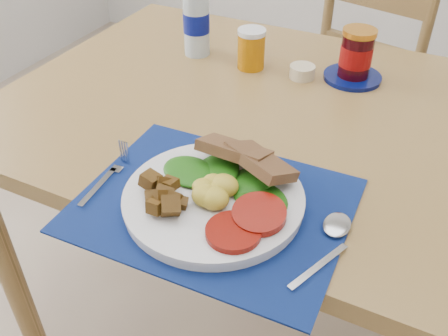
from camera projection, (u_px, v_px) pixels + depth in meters
name	position (u px, v px, depth m)	size (l,w,h in m)	color
table	(305.00, 148.00, 1.14)	(1.40, 0.90, 0.75)	brown
chair_far	(376.00, 72.00, 1.73)	(0.46, 0.45, 1.04)	#52391D
placemat	(214.00, 205.00, 0.86)	(0.45, 0.35, 0.00)	black
breakfast_plate	(209.00, 195.00, 0.84)	(0.30, 0.30, 0.07)	silver
fork	(110.00, 176.00, 0.91)	(0.03, 0.16, 0.00)	#B2B5BA
spoon	(332.00, 237.00, 0.79)	(0.06, 0.19, 0.01)	#B2B5BA
water_bottle	(196.00, 16.00, 1.28)	(0.07, 0.07, 0.23)	#ADBFCC
juice_glass	(251.00, 50.00, 1.25)	(0.07, 0.07, 0.10)	#AD6204
ramekin	(302.00, 72.00, 1.23)	(0.06, 0.06, 0.03)	beige
jam_on_saucer	(356.00, 58.00, 1.19)	(0.14, 0.14, 0.13)	#040E4E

